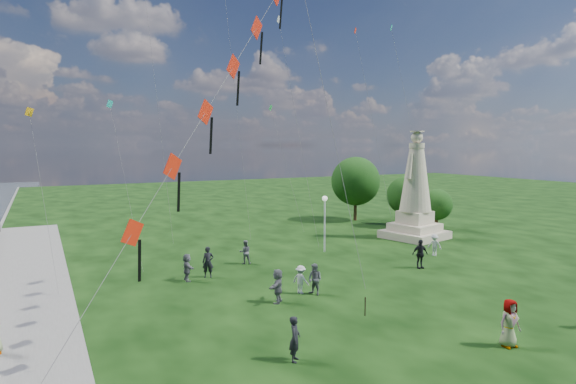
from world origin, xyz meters
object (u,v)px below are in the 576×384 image
person_11 (278,286)px  person_2 (301,280)px  person_4 (509,323)px  lamppost (325,212)px  statue (415,198)px  person_0 (295,339)px  person_7 (245,252)px  person_5 (187,267)px  person_6 (208,262)px  person_1 (315,279)px  person_8 (434,245)px  person_9 (420,254)px

person_11 → person_2: bearing=154.6°
person_4 → lamppost: bearing=88.7°
statue → person_0: size_ratio=5.39×
person_7 → person_4: bearing=119.3°
person_2 → person_5: size_ratio=0.94×
person_5 → person_6: size_ratio=0.87×
person_11 → person_1: bearing=136.1°
lamppost → person_4: 18.32m
lamppost → person_11: (-8.33, -8.95, -2.19)m
person_4 → person_11: (-5.81, 9.08, -0.09)m
statue → person_7: 16.78m
person_2 → person_7: (-0.18, 7.45, 0.04)m
person_4 → person_7: person_4 is taller
person_6 → person_8: bearing=16.4°
person_4 → person_7: (-4.21, 17.33, -0.16)m
person_1 → person_6: (-4.01, 5.95, 0.10)m
person_1 → person_2: person_1 is taller
person_5 → person_8: (17.80, -1.82, -0.03)m
person_4 → person_6: size_ratio=1.03×
person_8 → person_9: bearing=-84.1°
person_2 → person_7: person_7 is taller
person_5 → person_8: size_ratio=1.04×
statue → person_1: 18.68m
lamppost → person_6: (-10.01, -2.77, -2.12)m
person_1 → person_5: bearing=-158.5°
person_0 → person_7: bearing=21.7°
person_0 → person_1: person_0 is taller
statue → person_1: (-15.74, -9.70, -2.64)m
lamppost → person_6: size_ratio=2.25×
person_4 → person_1: bearing=117.1°
person_6 → person_7: 3.88m
person_4 → person_6: 16.99m
person_6 → person_8: (16.45, -1.99, -0.16)m
person_8 → lamppost: bearing=-153.7°
person_1 → person_4: bearing=-0.9°
person_2 → person_1: bearing=-161.5°
person_5 → statue: bearing=-77.3°
person_7 → person_11: person_11 is taller
person_0 → person_2: (4.16, 7.08, -0.09)m
person_9 → person_11: bearing=-160.8°
person_2 → person_5: 7.09m
person_1 → person_8: person_1 is taller
person_9 → statue: bearing=59.3°
statue → person_1: statue is taller
statue → person_6: 20.27m
person_1 → person_6: person_6 is taller
person_2 → person_8: (12.99, 3.39, 0.02)m
person_7 → person_9: person_9 is taller
person_7 → person_0: bearing=90.4°
person_4 → person_6: person_4 is taller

